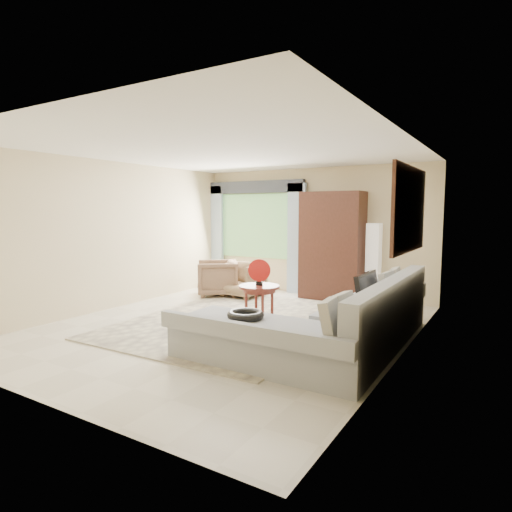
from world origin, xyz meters
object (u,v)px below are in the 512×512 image
Objects in this scene: tv_screen at (368,292)px; coffee_table at (259,304)px; armchair_left at (217,278)px; potted_plant at (219,274)px; armoire at (332,246)px; armchair_right at (242,280)px; floor_lamp at (373,263)px; sectional_sofa at (339,328)px.

tv_screen is 1.77m from coffee_table.
potted_plant is (-0.68, 0.98, -0.09)m from armchair_left.
armoire reaches higher than armchair_left.
armoire is (-1.50, 2.61, 0.33)m from tv_screen.
armchair_left reaches higher than armchair_right.
potted_plant is at bearing 177.83° from armchair_left.
armchair_left is at bearing 141.69° from coffee_table.
armoire reaches higher than coffee_table.
armoire reaches higher than floor_lamp.
tv_screen is 2.76m from floor_lamp.
armchair_left is at bearing -161.89° from armchair_right.
potted_plant is 2.90m from armoire.
sectional_sofa is at bearing -66.94° from armoire.
armchair_left is 3.09m from floor_lamp.
floor_lamp is (0.80, 0.06, -0.30)m from armoire.
potted_plant is at bearing 143.74° from sectional_sofa.
sectional_sofa is 3.88m from armchair_left.
floor_lamp is at bearing 20.53° from armchair_right.
floor_lamp is at bearing 104.67° from tv_screen.
floor_lamp reaches higher than tv_screen.
armchair_left is 0.38× the size of armoire.
tv_screen is 0.97× the size of armchair_right.
floor_lamp is at bearing 0.09° from potted_plant.
tv_screen is 3.62m from armchair_right.
armoire is at bearing -175.71° from floor_lamp.
potted_plant is at bearing 146.79° from armchair_right.
potted_plant is 0.26× the size of armoire.
armchair_left is 1.05× the size of armchair_right.
armchair_left is 0.53× the size of floor_lamp.
sectional_sofa is at bearing -36.26° from potted_plant.
armchair_left is at bearing 149.43° from sectional_sofa.
armoire reaches higher than potted_plant.
armchair_right is (-1.39, 1.65, 0.02)m from coffee_table.
tv_screen is 0.93× the size of armchair_left.
armchair_right is (0.51, 0.15, -0.02)m from armchair_left.
sectional_sofa is 3.03m from floor_lamp.
armchair_left is 1.20m from potted_plant.
coffee_table is at bearing 161.81° from sectional_sofa.
potted_plant is at bearing 178.89° from armoire.
armoire is at bearing -1.11° from potted_plant.
armoire is (2.79, -0.05, 0.77)m from potted_plant.
potted_plant is at bearing -179.91° from floor_lamp.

